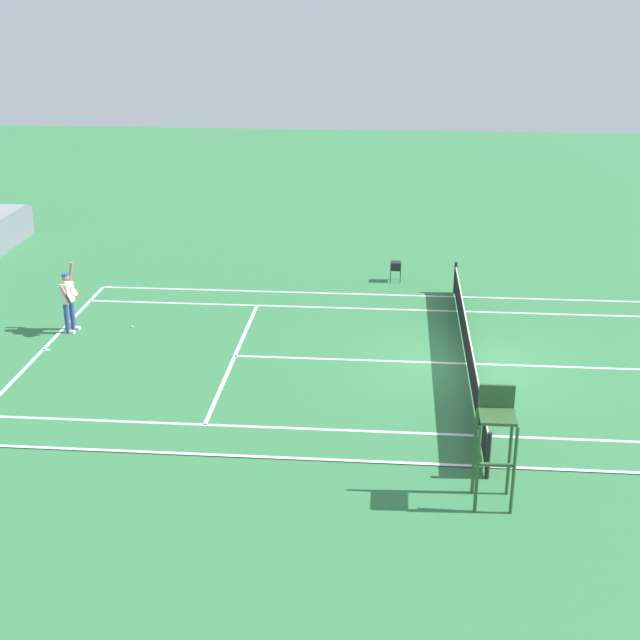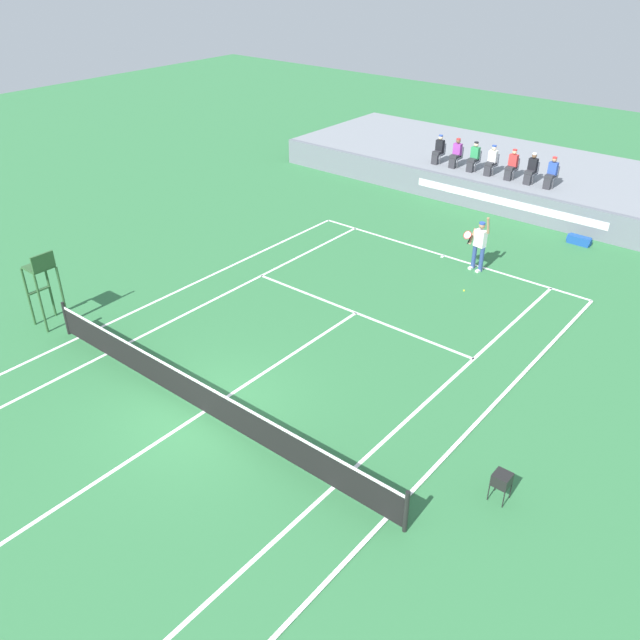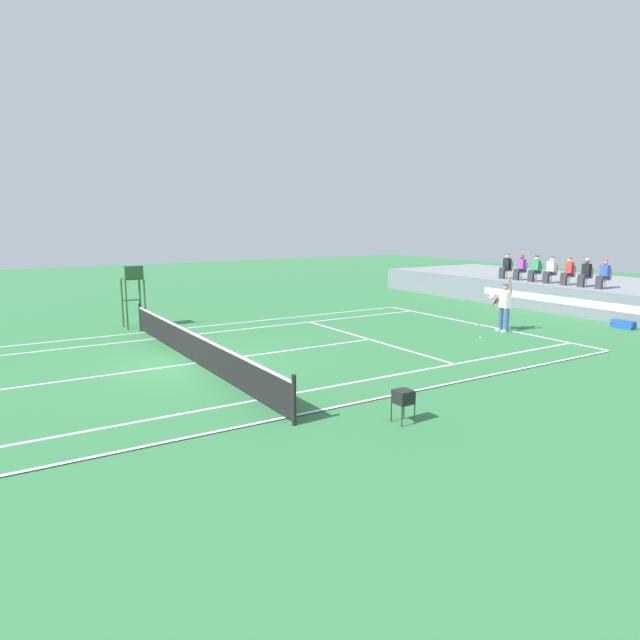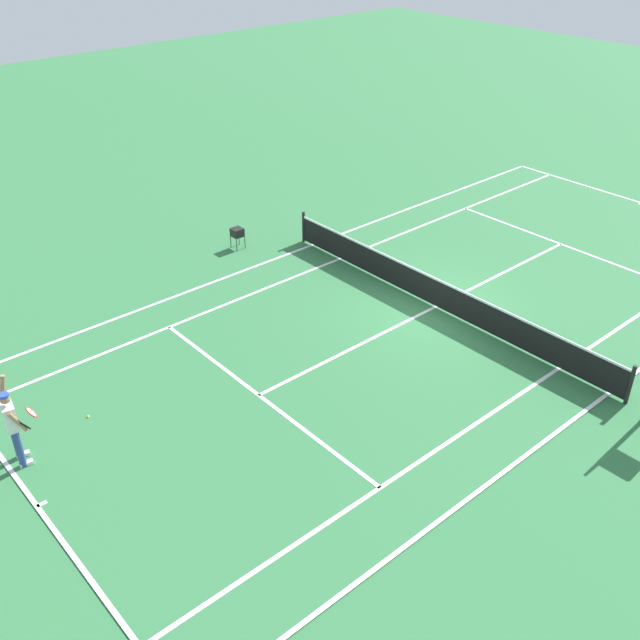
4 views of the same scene
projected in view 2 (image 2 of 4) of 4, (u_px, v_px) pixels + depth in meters
ground_plane at (204, 413)px, 16.38m from camera, size 80.00×80.00×0.00m
court at (204, 412)px, 16.37m from camera, size 11.08×23.88×0.03m
net at (202, 396)px, 16.11m from camera, size 11.98×0.10×1.07m
barrier_wall at (507, 203)px, 27.41m from camera, size 24.18×0.25×1.20m
bleacher_platform at (544, 180)px, 29.95m from camera, size 24.18×7.38×1.20m
spectator_seated_0 at (439, 150)px, 29.88m from camera, size 0.44×0.60×1.27m
spectator_seated_1 at (456, 153)px, 29.39m from camera, size 0.44×0.60×1.27m
spectator_seated_2 at (474, 157)px, 28.92m from camera, size 0.44×0.60×1.27m
spectator_seated_3 at (492, 161)px, 28.45m from camera, size 0.44×0.60×1.27m
spectator_seated_4 at (512, 165)px, 27.94m from camera, size 0.44×0.60×1.27m
spectator_seated_5 at (531, 169)px, 27.46m from camera, size 0.44×0.60×1.27m
spectator_seated_6 at (551, 173)px, 26.99m from camera, size 0.44×0.60×1.27m
tennis_player at (479, 244)px, 22.79m from camera, size 0.81×0.62×2.08m
tennis_ball at (464, 291)px, 21.89m from camera, size 0.07×0.07×0.07m
umpire_chair at (42, 279)px, 19.29m from camera, size 0.77×0.77×2.44m
equipment_bag at (579, 240)px, 25.17m from camera, size 0.90×0.33×0.32m
ball_hopper at (502, 479)px, 13.59m from camera, size 0.36×0.36×0.70m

